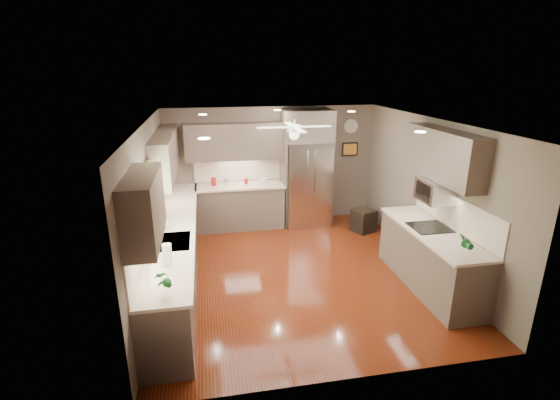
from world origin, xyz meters
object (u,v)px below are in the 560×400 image
object	(u,v)px
canister_a	(214,182)
potted_plant_right	(466,242)
stool	(363,220)
paper_towel	(167,254)
bowl	(263,183)
soap_bottle	(164,223)
canister_d	(246,181)
potted_plant_left	(162,279)
canister_b	(226,182)
microwave	(435,191)
refrigerator	(307,171)

from	to	relation	value
canister_a	potted_plant_right	size ratio (longest dim) A/B	0.58
stool	paper_towel	distance (m)	4.66
bowl	potted_plant_right	bearing A→B (deg)	-60.49
canister_a	soap_bottle	bearing A→B (deg)	-109.25
potted_plant_right	stool	world-z (taller)	potted_plant_right
canister_d	potted_plant_left	size ratio (longest dim) A/B	0.36
bowl	potted_plant_left	bearing A→B (deg)	-112.54
potted_plant_right	paper_towel	xyz separation A→B (m)	(-3.83, 0.36, -0.01)
canister_b	stool	world-z (taller)	canister_b
canister_d	microwave	bearing A→B (deg)	-46.95
canister_a	bowl	world-z (taller)	canister_a
canister_d	potted_plant_left	world-z (taller)	potted_plant_left
microwave	bowl	bearing A→B (deg)	129.50
canister_b	potted_plant_left	bearing A→B (deg)	-102.76
soap_bottle	potted_plant_left	world-z (taller)	potted_plant_left
canister_b	potted_plant_left	world-z (taller)	potted_plant_left
canister_b	bowl	xyz separation A→B (m)	(0.77, 0.01, -0.05)
canister_d	bowl	world-z (taller)	canister_d
canister_d	potted_plant_left	xyz separation A→B (m)	(-1.35, -4.13, 0.10)
canister_b	microwave	bearing A→B (deg)	-42.08
canister_b	potted_plant_right	bearing A→B (deg)	-52.36
canister_d	microwave	size ratio (longest dim) A/B	0.21
canister_a	soap_bottle	size ratio (longest dim) A/B	0.79
bowl	paper_towel	world-z (taller)	paper_towel
potted_plant_left	canister_b	bearing A→B (deg)	77.24
bowl	stool	xyz separation A→B (m)	(2.01, -0.70, -0.73)
canister_a	refrigerator	bearing A→B (deg)	-2.93
canister_a	potted_plant_left	size ratio (longest dim) A/B	0.53
microwave	stool	xyz separation A→B (m)	(-0.26, 2.05, -1.24)
canister_d	paper_towel	size ratio (longest dim) A/B	0.40
canister_a	microwave	distance (m)	4.34
refrigerator	paper_towel	world-z (taller)	refrigerator
microwave	stool	distance (m)	2.41
canister_d	refrigerator	xyz separation A→B (m)	(1.29, -0.09, 0.19)
bowl	paper_towel	size ratio (longest dim) A/B	0.66
soap_bottle	bowl	size ratio (longest dim) A/B	1.12
stool	paper_towel	xyz separation A→B (m)	(-3.70, -2.72, 0.84)
microwave	stool	world-z (taller)	microwave
canister_d	stool	xyz separation A→B (m)	(2.35, -0.75, -0.76)
potted_plant_right	soap_bottle	bearing A→B (deg)	158.75
potted_plant_right	canister_b	bearing A→B (deg)	127.64
canister_d	potted_plant_right	size ratio (longest dim) A/B	0.40
soap_bottle	potted_plant_left	size ratio (longest dim) A/B	0.67
microwave	soap_bottle	bearing A→B (deg)	172.94
potted_plant_left	paper_towel	world-z (taller)	potted_plant_left
potted_plant_left	canister_d	bearing A→B (deg)	71.97
potted_plant_right	bowl	xyz separation A→B (m)	(-2.14, 3.78, -0.12)
paper_towel	soap_bottle	bearing A→B (deg)	96.32
canister_d	canister_b	bearing A→B (deg)	-172.39
canister_b	paper_towel	size ratio (longest dim) A/B	0.49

